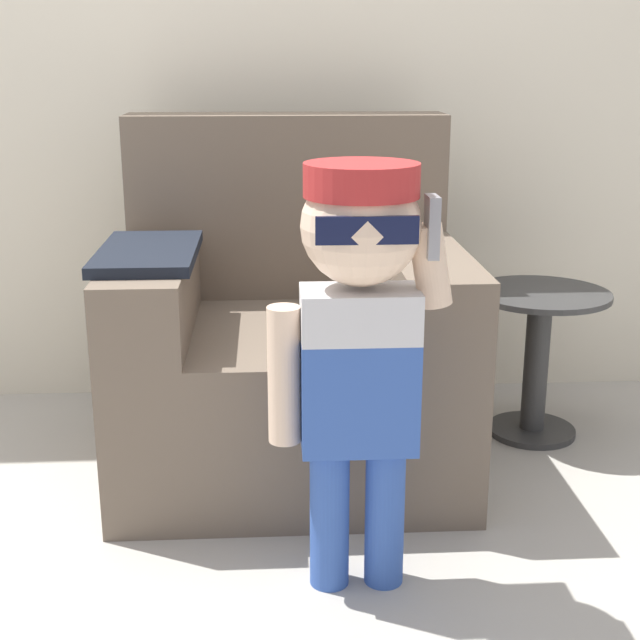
# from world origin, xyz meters

# --- Properties ---
(ground_plane) EXTENTS (10.00, 10.00, 0.00)m
(ground_plane) POSITION_xyz_m (0.00, 0.00, 0.00)
(ground_plane) COLOR #ADA89E
(wall_back) EXTENTS (10.00, 0.05, 2.60)m
(wall_back) POSITION_xyz_m (0.00, 0.61, 1.30)
(wall_back) COLOR beige
(wall_back) RESTS_ON ground_plane
(armchair) EXTENTS (1.01, 0.88, 1.02)m
(armchair) POSITION_xyz_m (0.19, 0.01, 0.37)
(armchair) COLOR #6B5B4C
(armchair) RESTS_ON ground_plane
(person_child) EXTENTS (0.40, 0.30, 0.98)m
(person_child) POSITION_xyz_m (0.33, -0.70, 0.65)
(person_child) COLOR #3356AD
(person_child) RESTS_ON ground_plane
(side_table) EXTENTS (0.43, 0.43, 0.48)m
(side_table) POSITION_xyz_m (0.99, 0.13, 0.29)
(side_table) COLOR #333333
(side_table) RESTS_ON ground_plane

